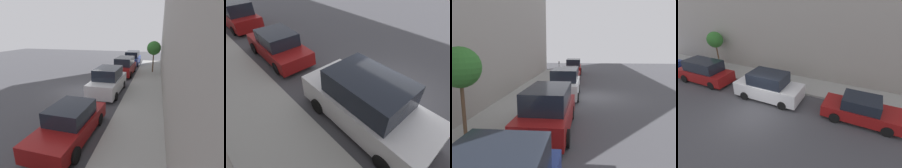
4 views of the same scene
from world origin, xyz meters
The scene contains 7 objects.
ground_plane centered at (0.00, 0.00, 0.00)m, with size 60.00×60.00×0.00m, color #424247.
sidewalk centered at (4.85, 0.00, 0.07)m, with size 2.69×32.00×0.15m.
parked_sedan_second centered at (2.13, -6.17, 0.73)m, with size 1.92×4.54×1.54m.
parked_suv_third centered at (2.12, 0.07, 0.93)m, with size 2.08×4.82×1.98m.
parked_minivan_fourth centered at (2.25, 6.43, 0.92)m, with size 2.02×4.95×1.90m.
parked_minivan_fifth centered at (2.25, 12.68, 0.92)m, with size 2.02×4.91×1.90m.
street_tree centered at (5.25, 7.77, 2.81)m, with size 1.51×1.51×3.44m.
Camera 1 is at (5.59, -12.38, 4.60)m, focal length 28.00 mm.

